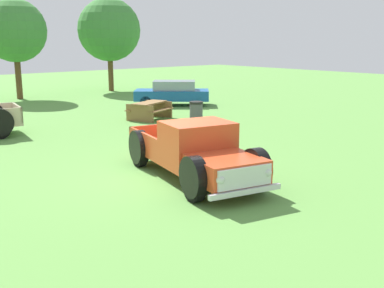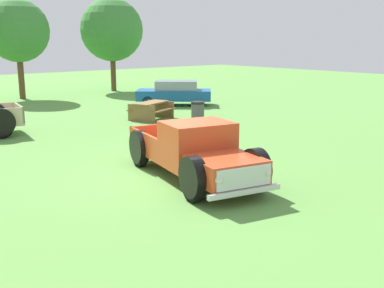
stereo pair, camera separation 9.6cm
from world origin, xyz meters
name	(u,v)px [view 1 (the left image)]	position (x,y,z in m)	size (l,w,h in m)	color
ground_plane	(167,176)	(0.00, 0.00, 0.00)	(80.00, 80.00, 0.00)	#5B9342
pickup_truck_foreground	(199,153)	(0.35, -0.88, 0.73)	(2.90, 5.27, 1.53)	#D14723
sedan_distant_a	(173,92)	(8.61, 10.68, 0.71)	(4.12, 3.89, 1.35)	#195699
picnic_table	(150,108)	(4.95, 7.73, 0.49)	(2.22, 2.04, 0.78)	olive
trash_can	(196,112)	(5.84, 5.53, 0.48)	(0.59, 0.59, 0.95)	#4C4C51
oak_tree_west	(15,31)	(3.26, 19.00, 4.05)	(3.74, 3.74, 5.94)	brown
oak_tree_center	(109,30)	(9.87, 19.28, 4.19)	(4.29, 4.29, 6.35)	brown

